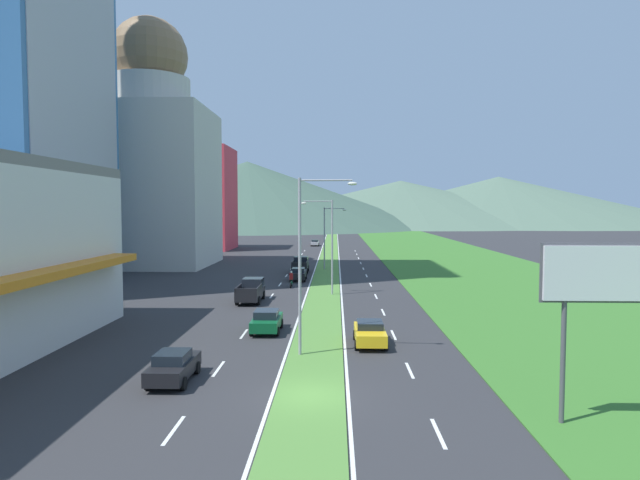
{
  "coord_description": "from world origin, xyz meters",
  "views": [
    {
      "loc": [
        1.16,
        -24.29,
        8.61
      ],
      "look_at": [
        -0.67,
        39.19,
        4.86
      ],
      "focal_mm": 30.46,
      "sensor_mm": 36.0,
      "label": 1
    }
  ],
  "objects_px": {
    "billboard_roadside": "(619,283)",
    "car_5": "(298,274)",
    "street_lamp_mid": "(329,240)",
    "car_4": "(173,366)",
    "street_lamp_near": "(306,254)",
    "motorcycle_rider": "(291,280)",
    "pickup_truck_1": "(251,291)",
    "pickup_truck_0": "(300,265)",
    "street_lamp_far": "(327,233)",
    "car_2": "(267,321)",
    "car_3": "(370,333)",
    "car_1": "(315,243)"
  },
  "relations": [
    {
      "from": "street_lamp_near",
      "to": "pickup_truck_1",
      "type": "distance_m",
      "value": 19.84
    },
    {
      "from": "street_lamp_far",
      "to": "motorcycle_rider",
      "type": "xyz_separation_m",
      "value": [
        -3.62,
        -17.09,
        -4.31
      ]
    },
    {
      "from": "car_5",
      "to": "pickup_truck_1",
      "type": "distance_m",
      "value": 14.98
    },
    {
      "from": "street_lamp_far",
      "to": "car_4",
      "type": "relative_size",
      "value": 2.11
    },
    {
      "from": "street_lamp_mid",
      "to": "car_3",
      "type": "xyz_separation_m",
      "value": [
        2.85,
        -19.59,
        -4.67
      ]
    },
    {
      "from": "billboard_roadside",
      "to": "car_5",
      "type": "xyz_separation_m",
      "value": [
        -15.49,
        42.63,
        -4.88
      ]
    },
    {
      "from": "car_4",
      "to": "pickup_truck_1",
      "type": "distance_m",
      "value": 23.2
    },
    {
      "from": "street_lamp_mid",
      "to": "car_1",
      "type": "distance_m",
      "value": 69.76
    },
    {
      "from": "car_5",
      "to": "pickup_truck_1",
      "type": "relative_size",
      "value": 0.83
    },
    {
      "from": "car_2",
      "to": "street_lamp_far",
      "type": "bearing_deg",
      "value": -5.34
    },
    {
      "from": "street_lamp_far",
      "to": "car_2",
      "type": "height_order",
      "value": "street_lamp_far"
    },
    {
      "from": "street_lamp_near",
      "to": "billboard_roadside",
      "type": "bearing_deg",
      "value": -37.46
    },
    {
      "from": "car_1",
      "to": "car_5",
      "type": "bearing_deg",
      "value": -179.72
    },
    {
      "from": "street_lamp_near",
      "to": "car_3",
      "type": "distance_m",
      "value": 6.96
    },
    {
      "from": "street_lamp_far",
      "to": "car_3",
      "type": "relative_size",
      "value": 2.06
    },
    {
      "from": "street_lamp_mid",
      "to": "pickup_truck_0",
      "type": "xyz_separation_m",
      "value": [
        -4.02,
        18.86,
        -4.45
      ]
    },
    {
      "from": "street_lamp_near",
      "to": "motorcycle_rider",
      "type": "distance_m",
      "value": 27.87
    },
    {
      "from": "street_lamp_far",
      "to": "car_1",
      "type": "relative_size",
      "value": 2.06
    },
    {
      "from": "motorcycle_rider",
      "to": "pickup_truck_1",
      "type": "bearing_deg",
      "value": 161.67
    },
    {
      "from": "street_lamp_far",
      "to": "car_2",
      "type": "relative_size",
      "value": 2.07
    },
    {
      "from": "street_lamp_near",
      "to": "pickup_truck_0",
      "type": "height_order",
      "value": "street_lamp_near"
    },
    {
      "from": "street_lamp_far",
      "to": "car_3",
      "type": "bearing_deg",
      "value": -85.39
    },
    {
      "from": "pickup_truck_1",
      "to": "street_lamp_far",
      "type": "bearing_deg",
      "value": -14.19
    },
    {
      "from": "car_4",
      "to": "pickup_truck_1",
      "type": "relative_size",
      "value": 0.76
    },
    {
      "from": "car_3",
      "to": "car_5",
      "type": "distance_m",
      "value": 30.94
    },
    {
      "from": "pickup_truck_0",
      "to": "motorcycle_rider",
      "type": "relative_size",
      "value": 2.7
    },
    {
      "from": "pickup_truck_1",
      "to": "street_lamp_mid",
      "type": "bearing_deg",
      "value": -60.89
    },
    {
      "from": "car_2",
      "to": "car_3",
      "type": "relative_size",
      "value": 0.99
    },
    {
      "from": "street_lamp_near",
      "to": "car_1",
      "type": "relative_size",
      "value": 2.45
    },
    {
      "from": "car_4",
      "to": "car_5",
      "type": "height_order",
      "value": "car_4"
    },
    {
      "from": "street_lamp_far",
      "to": "car_1",
      "type": "xyz_separation_m",
      "value": [
        -3.5,
        47.38,
        -4.34
      ]
    },
    {
      "from": "car_5",
      "to": "pickup_truck_0",
      "type": "xyz_separation_m",
      "value": [
        -0.3,
        8.22,
        0.2
      ]
    },
    {
      "from": "street_lamp_mid",
      "to": "car_4",
      "type": "xyz_separation_m",
      "value": [
        -7.34,
        -27.15,
        -4.66
      ]
    },
    {
      "from": "pickup_truck_0",
      "to": "pickup_truck_1",
      "type": "bearing_deg",
      "value": 172.31
    },
    {
      "from": "car_5",
      "to": "pickup_truck_0",
      "type": "relative_size",
      "value": 0.83
    },
    {
      "from": "street_lamp_near",
      "to": "car_2",
      "type": "distance_m",
      "value": 8.46
    },
    {
      "from": "street_lamp_mid",
      "to": "car_5",
      "type": "height_order",
      "value": "street_lamp_mid"
    },
    {
      "from": "pickup_truck_0",
      "to": "street_lamp_mid",
      "type": "bearing_deg",
      "value": -167.97
    },
    {
      "from": "street_lamp_far",
      "to": "car_4",
      "type": "height_order",
      "value": "street_lamp_far"
    },
    {
      "from": "street_lamp_near",
      "to": "street_lamp_mid",
      "type": "relative_size",
      "value": 1.1
    },
    {
      "from": "car_5",
      "to": "motorcycle_rider",
      "type": "distance_m",
      "value": 5.63
    },
    {
      "from": "car_3",
      "to": "car_4",
      "type": "distance_m",
      "value": 12.69
    },
    {
      "from": "street_lamp_far",
      "to": "billboard_roadside",
      "type": "xyz_separation_m",
      "value": [
        12.27,
        -54.09,
        0.6
      ]
    },
    {
      "from": "car_2",
      "to": "pickup_truck_0",
      "type": "height_order",
      "value": "pickup_truck_0"
    },
    {
      "from": "car_5",
      "to": "motorcycle_rider",
      "type": "relative_size",
      "value": 2.23
    },
    {
      "from": "car_1",
      "to": "billboard_roadside",
      "type": "bearing_deg",
      "value": -171.16
    },
    {
      "from": "car_5",
      "to": "street_lamp_mid",
      "type": "bearing_deg",
      "value": -160.71
    },
    {
      "from": "street_lamp_far",
      "to": "car_4",
      "type": "xyz_separation_m",
      "value": [
        -6.83,
        -49.26,
        -4.28
      ]
    },
    {
      "from": "car_2",
      "to": "motorcycle_rider",
      "type": "xyz_separation_m",
      "value": [
        -0.04,
        21.24,
        -0.04
      ]
    },
    {
      "from": "car_3",
      "to": "motorcycle_rider",
      "type": "xyz_separation_m",
      "value": [
        -6.98,
        24.62,
        -0.02
      ]
    }
  ]
}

